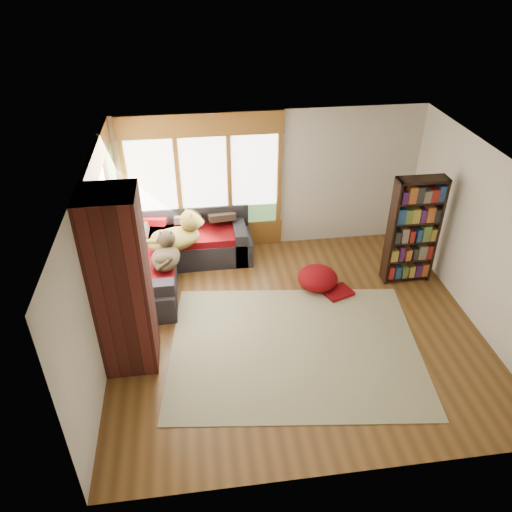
{
  "coord_description": "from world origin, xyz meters",
  "views": [
    {
      "loc": [
        -1.38,
        -5.68,
        5.09
      ],
      "look_at": [
        -0.53,
        0.61,
        0.95
      ],
      "focal_mm": 35.0,
      "sensor_mm": 36.0,
      "label": 1
    }
  ],
  "objects_px": {
    "bookshelf": "(413,231)",
    "pouf": "(318,277)",
    "brick_chimney": "(121,284)",
    "area_rug": "(295,347)",
    "dog_brindle": "(166,254)",
    "sectional_sofa": "(166,259)",
    "dog_tan": "(178,235)"
  },
  "relations": [
    {
      "from": "area_rug",
      "to": "dog_tan",
      "type": "bearing_deg",
      "value": 127.51
    },
    {
      "from": "dog_brindle",
      "to": "dog_tan",
      "type": "bearing_deg",
      "value": -16.17
    },
    {
      "from": "brick_chimney",
      "to": "area_rug",
      "type": "distance_m",
      "value": 2.64
    },
    {
      "from": "brick_chimney",
      "to": "bookshelf",
      "type": "height_order",
      "value": "brick_chimney"
    },
    {
      "from": "dog_tan",
      "to": "sectional_sofa",
      "type": "bearing_deg",
      "value": 145.67
    },
    {
      "from": "area_rug",
      "to": "dog_tan",
      "type": "distance_m",
      "value": 2.76
    },
    {
      "from": "brick_chimney",
      "to": "pouf",
      "type": "height_order",
      "value": "brick_chimney"
    },
    {
      "from": "sectional_sofa",
      "to": "dog_tan",
      "type": "distance_m",
      "value": 0.56
    },
    {
      "from": "area_rug",
      "to": "sectional_sofa",
      "type": "bearing_deg",
      "value": 130.83
    },
    {
      "from": "sectional_sofa",
      "to": "pouf",
      "type": "xyz_separation_m",
      "value": [
        2.52,
        -0.74,
        -0.11
      ]
    },
    {
      "from": "area_rug",
      "to": "bookshelf",
      "type": "xyz_separation_m",
      "value": [
        2.24,
        1.45,
        0.94
      ]
    },
    {
      "from": "bookshelf",
      "to": "dog_brindle",
      "type": "relative_size",
      "value": 2.39
    },
    {
      "from": "brick_chimney",
      "to": "bookshelf",
      "type": "relative_size",
      "value": 1.37
    },
    {
      "from": "dog_brindle",
      "to": "sectional_sofa",
      "type": "bearing_deg",
      "value": 11.08
    },
    {
      "from": "bookshelf",
      "to": "pouf",
      "type": "distance_m",
      "value": 1.74
    },
    {
      "from": "pouf",
      "to": "dog_tan",
      "type": "height_order",
      "value": "dog_tan"
    },
    {
      "from": "bookshelf",
      "to": "pouf",
      "type": "bearing_deg",
      "value": -178.48
    },
    {
      "from": "sectional_sofa",
      "to": "dog_tan",
      "type": "xyz_separation_m",
      "value": [
        0.24,
        -0.05,
        0.5
      ]
    },
    {
      "from": "sectional_sofa",
      "to": "area_rug",
      "type": "xyz_separation_m",
      "value": [
        1.85,
        -2.14,
        -0.3
      ]
    },
    {
      "from": "brick_chimney",
      "to": "bookshelf",
      "type": "bearing_deg",
      "value": 16.6
    },
    {
      "from": "sectional_sofa",
      "to": "pouf",
      "type": "height_order",
      "value": "sectional_sofa"
    },
    {
      "from": "brick_chimney",
      "to": "dog_brindle",
      "type": "xyz_separation_m",
      "value": [
        0.49,
        1.52,
        -0.56
      ]
    },
    {
      "from": "sectional_sofa",
      "to": "bookshelf",
      "type": "height_order",
      "value": "bookshelf"
    },
    {
      "from": "bookshelf",
      "to": "brick_chimney",
      "type": "bearing_deg",
      "value": -163.4
    },
    {
      "from": "brick_chimney",
      "to": "sectional_sofa",
      "type": "bearing_deg",
      "value": 77.71
    },
    {
      "from": "sectional_sofa",
      "to": "dog_brindle",
      "type": "relative_size",
      "value": 2.77
    },
    {
      "from": "bookshelf",
      "to": "pouf",
      "type": "height_order",
      "value": "bookshelf"
    },
    {
      "from": "area_rug",
      "to": "bookshelf",
      "type": "distance_m",
      "value": 2.83
    },
    {
      "from": "brick_chimney",
      "to": "area_rug",
      "type": "bearing_deg",
      "value": -2.39
    },
    {
      "from": "pouf",
      "to": "dog_brindle",
      "type": "xyz_separation_m",
      "value": [
        -2.48,
        0.21,
        0.55
      ]
    },
    {
      "from": "dog_brindle",
      "to": "bookshelf",
      "type": "bearing_deg",
      "value": -86.11
    },
    {
      "from": "area_rug",
      "to": "pouf",
      "type": "relative_size",
      "value": 5.32
    }
  ]
}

